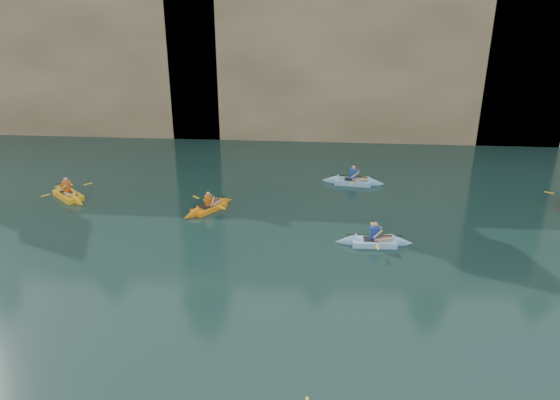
{
  "coord_description": "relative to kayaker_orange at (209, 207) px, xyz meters",
  "views": [
    {
      "loc": [
        -0.61,
        -11.77,
        10.17
      ],
      "look_at": [
        -1.89,
        4.94,
        3.0
      ],
      "focal_mm": 35.0,
      "sensor_mm": 36.0,
      "label": 1
    }
  ],
  "objects": [
    {
      "name": "cliff",
      "position": [
        5.56,
        19.48,
        5.86
      ],
      "size": [
        70.0,
        16.0,
        12.0
      ],
      "primitive_type": "cube",
      "color": "tan",
      "rests_on": "ground"
    },
    {
      "name": "kayaker_ltblue_near",
      "position": [
        7.21,
        -2.8,
        0.01
      ],
      "size": [
        3.09,
        2.39,
        1.21
      ],
      "rotation": [
        0.0,
        0.0,
        0.03
      ],
      "color": "#92C7F5",
      "rests_on": "ground"
    },
    {
      "name": "cliff_slab_west",
      "position": [
        -14.44,
        12.08,
        5.14
      ],
      "size": [
        26.0,
        2.4,
        10.56
      ],
      "primitive_type": "cube",
      "color": "tan",
      "rests_on": "ground"
    },
    {
      "name": "kayaker_ltblue_mid",
      "position": [
        6.68,
        3.77,
        0.01
      ],
      "size": [
        3.26,
        2.4,
        1.22
      ],
      "rotation": [
        0.0,
        0.0,
        -0.11
      ],
      "color": "#82B7D9",
      "rests_on": "ground"
    },
    {
      "name": "kayaker_orange",
      "position": [
        0.0,
        0.0,
        0.0
      ],
      "size": [
        2.3,
        2.69,
        1.1
      ],
      "rotation": [
        0.0,
        0.0,
        0.91
      ],
      "color": "orange",
      "rests_on": "ground"
    },
    {
      "name": "kayaker_yellow",
      "position": [
        -7.0,
        0.93,
        0.02
      ],
      "size": [
        2.83,
        2.63,
        1.27
      ],
      "rotation": [
        0.0,
        0.0,
        -0.72
      ],
      "color": "#FFB215",
      "rests_on": "ground"
    },
    {
      "name": "cliff_slab_center",
      "position": [
        7.56,
        12.08,
        5.56
      ],
      "size": [
        24.0,
        2.4,
        11.4
      ],
      "primitive_type": "cube",
      "color": "tan",
      "rests_on": "ground"
    },
    {
      "name": "sea_cave_center",
      "position": [
        1.56,
        11.43,
        1.46
      ],
      "size": [
        3.5,
        1.0,
        3.2
      ],
      "primitive_type": "cube",
      "color": "black",
      "rests_on": "ground"
    },
    {
      "name": "sea_cave_east",
      "position": [
        15.56,
        11.43,
        2.11
      ],
      "size": [
        5.0,
        1.0,
        4.5
      ],
      "primitive_type": "cube",
      "color": "black",
      "rests_on": "ground"
    },
    {
      "name": "ground",
      "position": [
        5.56,
        -10.52,
        -0.14
      ],
      "size": [
        160.0,
        160.0,
        0.0
      ],
      "primitive_type": "plane",
      "color": "black",
      "rests_on": "ground"
    },
    {
      "name": "sea_cave_west",
      "position": [
        -12.44,
        11.43,
        1.86
      ],
      "size": [
        4.5,
        1.0,
        4.0
      ],
      "primitive_type": "cube",
      "color": "black",
      "rests_on": "ground"
    }
  ]
}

